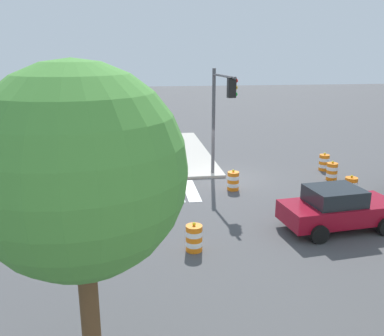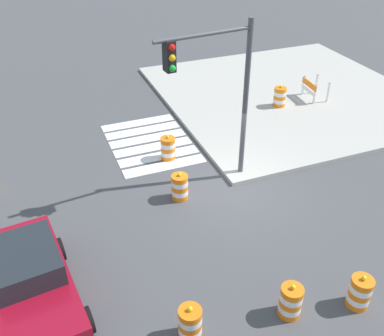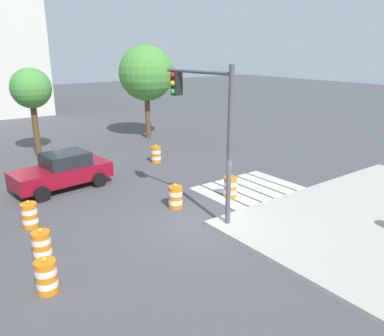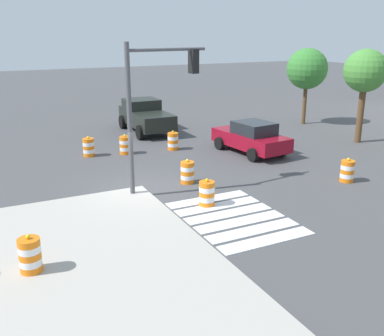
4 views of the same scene
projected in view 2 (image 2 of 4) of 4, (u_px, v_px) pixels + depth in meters
name	position (u px, v px, depth m)	size (l,w,h in m)	color
ground_plane	(233.00, 187.00, 15.52)	(120.00, 120.00, 0.00)	#474749
sidewalk_corner	(288.00, 94.00, 21.97)	(12.00, 12.00, 0.15)	#ADA89E
crosswalk_stripes	(150.00, 143.00, 18.06)	(4.35, 3.20, 0.02)	silver
sports_car	(30.00, 281.00, 10.83)	(4.48, 2.50, 1.63)	maroon
traffic_barrel_near_corner	(291.00, 301.00, 10.76)	(0.56, 0.56, 1.02)	orange
traffic_barrel_crosswalk_end	(190.00, 323.00, 10.23)	(0.56, 0.56, 1.02)	orange
traffic_barrel_median_far	(168.00, 148.00, 16.84)	(0.56, 0.56, 1.02)	orange
traffic_barrel_far_curb	(180.00, 187.00, 14.74)	(0.56, 0.56, 1.02)	orange
traffic_barrel_lane_center	(360.00, 292.00, 11.00)	(0.56, 0.56, 1.02)	orange
traffic_barrel_on_sidewalk	(280.00, 97.00, 20.43)	(0.56, 0.56, 1.02)	orange
construction_barricade	(312.00, 87.00, 21.03)	(1.30, 0.89, 1.00)	silver
traffic_light_pole	(217.00, 79.00, 13.56)	(0.66, 3.28, 5.50)	#4C4C51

